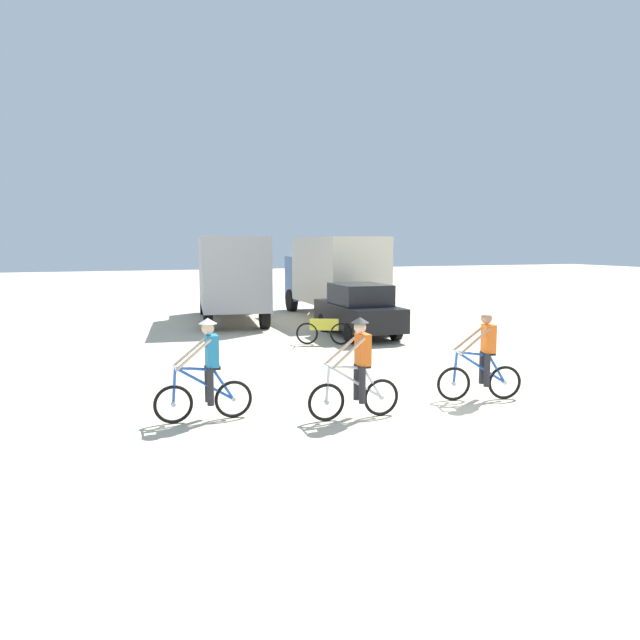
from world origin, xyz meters
name	(u,v)px	position (x,y,z in m)	size (l,w,h in m)	color
ground_plane	(410,399)	(0.00, 0.00, 0.00)	(120.00, 120.00, 0.00)	beige
box_truck_grey_hauler	(231,274)	(-0.92, 13.03, 1.87)	(3.19, 6.99, 3.35)	#9E9EA3
box_truck_cream_rv	(333,273)	(3.37, 12.90, 1.87)	(2.48, 6.78, 3.35)	beige
sedan_parked	(359,310)	(2.31, 7.84, 0.88)	(1.88, 4.25, 1.76)	black
cyclist_orange_shirt	(207,373)	(-4.08, -0.07, 0.85)	(1.73, 0.52, 1.82)	black
cyclist_cowboy_hat	(357,372)	(-1.55, -0.86, 0.85)	(1.73, 0.52, 1.82)	black
cyclist_near_camera	(483,358)	(1.29, -0.57, 0.85)	(1.69, 0.61, 1.82)	black
bicycle_spare	(324,332)	(0.61, 6.63, 0.40)	(1.60, 0.81, 0.97)	black
supply_crate	(387,326)	(3.29, 7.69, 0.32)	(0.54, 0.61, 0.65)	olive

